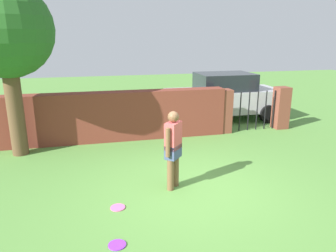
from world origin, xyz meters
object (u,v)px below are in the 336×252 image
Objects in this scene: frisbee_pink at (118,208)px; frisbee_purple at (117,245)px; person at (173,147)px; car at (224,96)px; tree at (5,32)px.

frisbee_purple is (-0.10, -1.09, 0.00)m from frisbee_pink.
person is 0.39× the size of car.
tree is 16.04× the size of frisbee_purple.
car reaches higher than frisbee_pink.
frisbee_purple is at bearing -124.05° from car.
car is at bearing 55.83° from frisbee_purple.
frisbee_pink and frisbee_purple have the same top height.
car is at bearing 51.62° from frisbee_pink.
frisbee_pink is at bearing -56.35° from tree.
person is (3.45, -2.84, -2.21)m from tree.
tree is 5.12m from frisbee_pink.
tree is at bearing 123.65° from frisbee_pink.
car is (3.25, 5.05, -0.04)m from person.
person is 6.00× the size of frisbee_pink.
person reaches higher than frisbee_pink.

